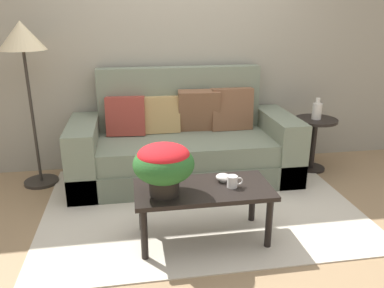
# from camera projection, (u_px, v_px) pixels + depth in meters

# --- Properties ---
(ground_plane) EXTENTS (14.00, 14.00, 0.00)m
(ground_plane) POSITION_uv_depth(u_px,v_px,m) (201.00, 208.00, 3.47)
(ground_plane) COLOR #997A56
(wall_back) EXTENTS (6.40, 0.12, 2.67)m
(wall_back) POSITION_uv_depth(u_px,v_px,m) (181.00, 45.00, 4.15)
(wall_back) COLOR gray
(wall_back) RESTS_ON ground
(area_rug) EXTENTS (2.76, 1.99, 0.01)m
(area_rug) POSITION_uv_depth(u_px,v_px,m) (200.00, 205.00, 3.52)
(area_rug) COLOR beige
(area_rug) RESTS_ON ground
(couch) EXTENTS (2.28, 0.92, 1.12)m
(couch) POSITION_uv_depth(u_px,v_px,m) (184.00, 146.00, 4.02)
(couch) COLOR #626B59
(couch) RESTS_ON ground
(coffee_table) EXTENTS (1.02, 0.50, 0.44)m
(coffee_table) POSITION_uv_depth(u_px,v_px,m) (203.00, 195.00, 2.88)
(coffee_table) COLOR black
(coffee_table) RESTS_ON ground
(side_table) EXTENTS (0.46, 0.46, 0.58)m
(side_table) POSITION_uv_depth(u_px,v_px,m) (314.00, 135.00, 4.19)
(side_table) COLOR black
(side_table) RESTS_ON ground
(floor_lamp) EXTENTS (0.43, 0.43, 1.60)m
(floor_lamp) POSITION_uv_depth(u_px,v_px,m) (23.00, 48.00, 3.53)
(floor_lamp) COLOR #2D2823
(floor_lamp) RESTS_ON ground
(potted_plant) EXTENTS (0.43, 0.43, 0.37)m
(potted_plant) POSITION_uv_depth(u_px,v_px,m) (164.00, 163.00, 2.68)
(potted_plant) COLOR black
(potted_plant) RESTS_ON coffee_table
(coffee_mug) EXTENTS (0.12, 0.08, 0.09)m
(coffee_mug) POSITION_uv_depth(u_px,v_px,m) (233.00, 181.00, 2.85)
(coffee_mug) COLOR white
(coffee_mug) RESTS_ON coffee_table
(snack_bowl) EXTENTS (0.11, 0.11, 0.06)m
(snack_bowl) POSITION_uv_depth(u_px,v_px,m) (223.00, 177.00, 2.95)
(snack_bowl) COLOR silver
(snack_bowl) RESTS_ON coffee_table
(table_vase) EXTENTS (0.10, 0.10, 0.23)m
(table_vase) POSITION_uv_depth(u_px,v_px,m) (317.00, 111.00, 4.10)
(table_vase) COLOR silver
(table_vase) RESTS_ON side_table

